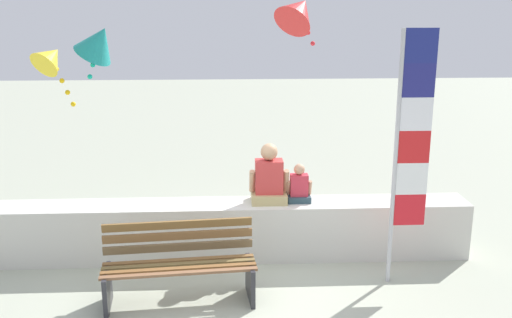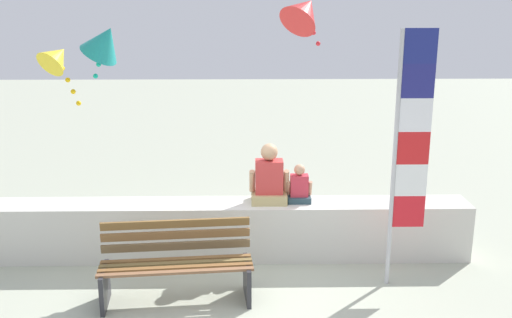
{
  "view_description": "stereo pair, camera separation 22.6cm",
  "coord_description": "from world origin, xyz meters",
  "px_view_note": "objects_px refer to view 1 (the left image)",
  "views": [
    {
      "loc": [
        0.02,
        -6.2,
        3.31
      ],
      "look_at": [
        0.37,
        1.02,
        1.36
      ],
      "focal_mm": 40.48,
      "sensor_mm": 36.0,
      "label": 1
    },
    {
      "loc": [
        0.24,
        -6.21,
        3.31
      ],
      "look_at": [
        0.37,
        1.02,
        1.36
      ],
      "focal_mm": 40.48,
      "sensor_mm": 36.0,
      "label": 2
    }
  ],
  "objects_px": {
    "person_adult": "(269,179)",
    "person_child": "(299,187)",
    "kite_teal": "(98,42)",
    "kite_red": "(299,11)",
    "kite_yellow": "(51,58)",
    "park_bench": "(179,266)",
    "flag_banner": "(408,142)"
  },
  "relations": [
    {
      "from": "person_adult",
      "to": "flag_banner",
      "type": "bearing_deg",
      "value": -28.95
    },
    {
      "from": "kite_yellow",
      "to": "kite_red",
      "type": "bearing_deg",
      "value": 11.81
    },
    {
      "from": "person_adult",
      "to": "kite_teal",
      "type": "distance_m",
      "value": 4.02
    },
    {
      "from": "person_child",
      "to": "flag_banner",
      "type": "xyz_separation_m",
      "value": [
        1.15,
        -0.86,
        0.8
      ]
    },
    {
      "from": "park_bench",
      "to": "kite_teal",
      "type": "distance_m",
      "value": 4.64
    },
    {
      "from": "person_adult",
      "to": "kite_teal",
      "type": "relative_size",
      "value": 0.78
    },
    {
      "from": "kite_teal",
      "to": "kite_red",
      "type": "relative_size",
      "value": 0.92
    },
    {
      "from": "person_adult",
      "to": "kite_red",
      "type": "distance_m",
      "value": 3.74
    },
    {
      "from": "kite_red",
      "to": "flag_banner",
      "type": "bearing_deg",
      "value": -77.88
    },
    {
      "from": "person_child",
      "to": "kite_teal",
      "type": "height_order",
      "value": "kite_teal"
    },
    {
      "from": "flag_banner",
      "to": "kite_red",
      "type": "xyz_separation_m",
      "value": [
        -0.83,
        3.86,
        1.42
      ]
    },
    {
      "from": "person_adult",
      "to": "person_child",
      "type": "distance_m",
      "value": 0.41
    },
    {
      "from": "person_adult",
      "to": "kite_red",
      "type": "xyz_separation_m",
      "value": [
        0.72,
        3.0,
        2.11
      ]
    },
    {
      "from": "flag_banner",
      "to": "kite_red",
      "type": "distance_m",
      "value": 4.19
    },
    {
      "from": "person_adult",
      "to": "kite_red",
      "type": "relative_size",
      "value": 0.72
    },
    {
      "from": "kite_red",
      "to": "kite_yellow",
      "type": "xyz_separation_m",
      "value": [
        -4.05,
        -0.85,
        -0.71
      ]
    },
    {
      "from": "park_bench",
      "to": "kite_red",
      "type": "bearing_deg",
      "value": 66.43
    },
    {
      "from": "person_adult",
      "to": "person_child",
      "type": "relative_size",
      "value": 1.55
    },
    {
      "from": "person_adult",
      "to": "person_child",
      "type": "height_order",
      "value": "person_adult"
    },
    {
      "from": "park_bench",
      "to": "kite_teal",
      "type": "xyz_separation_m",
      "value": [
        -1.54,
        3.74,
        2.28
      ]
    },
    {
      "from": "park_bench",
      "to": "flag_banner",
      "type": "xyz_separation_m",
      "value": [
        2.65,
        0.33,
        1.34
      ]
    },
    {
      "from": "person_adult",
      "to": "person_child",
      "type": "xyz_separation_m",
      "value": [
        0.4,
        0.0,
        -0.11
      ]
    },
    {
      "from": "kite_teal",
      "to": "kite_yellow",
      "type": "height_order",
      "value": "kite_teal"
    },
    {
      "from": "person_child",
      "to": "kite_yellow",
      "type": "height_order",
      "value": "kite_yellow"
    },
    {
      "from": "person_child",
      "to": "kite_red",
      "type": "bearing_deg",
      "value": 83.92
    },
    {
      "from": "park_bench",
      "to": "person_adult",
      "type": "height_order",
      "value": "person_adult"
    },
    {
      "from": "flag_banner",
      "to": "kite_yellow",
      "type": "xyz_separation_m",
      "value": [
        -4.87,
        3.01,
        0.71
      ]
    },
    {
      "from": "kite_teal",
      "to": "person_child",
      "type": "bearing_deg",
      "value": -39.91
    },
    {
      "from": "kite_red",
      "to": "person_child",
      "type": "bearing_deg",
      "value": -96.08
    },
    {
      "from": "park_bench",
      "to": "kite_teal",
      "type": "relative_size",
      "value": 1.73
    },
    {
      "from": "park_bench",
      "to": "kite_yellow",
      "type": "distance_m",
      "value": 4.51
    },
    {
      "from": "kite_red",
      "to": "kite_yellow",
      "type": "relative_size",
      "value": 1.03
    }
  ]
}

